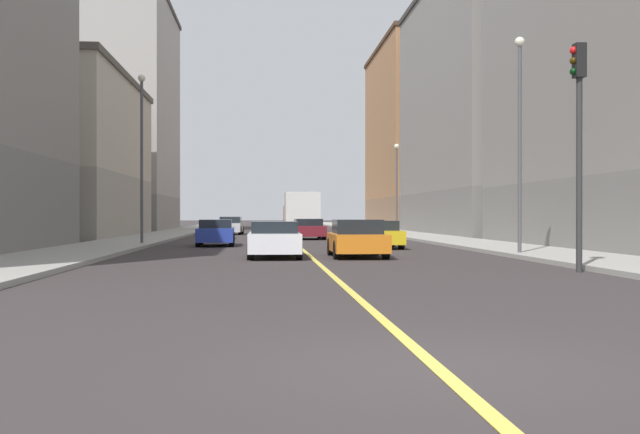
# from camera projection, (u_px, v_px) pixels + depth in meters

# --- Properties ---
(ground_plane) EXTENTS (400.00, 400.00, 0.00)m
(ground_plane) POSITION_uv_depth(u_px,v_px,m) (435.00, 367.00, 7.42)
(ground_plane) COLOR #352E2F
(ground_plane) RESTS_ON ground
(sidewalk_left) EXTENTS (3.76, 168.00, 0.15)m
(sidewalk_left) POSITION_uv_depth(u_px,v_px,m) (402.00, 234.00, 56.96)
(sidewalk_left) COLOR #9E9B93
(sidewalk_left) RESTS_ON ground
(sidewalk_right) EXTENTS (3.76, 168.00, 0.15)m
(sidewalk_right) POSITION_uv_depth(u_px,v_px,m) (167.00, 234.00, 55.60)
(sidewalk_right) COLOR #9E9B93
(sidewalk_right) RESTS_ON ground
(lane_center_stripe) EXTENTS (0.16, 154.00, 0.01)m
(lane_center_stripe) POSITION_uv_depth(u_px,v_px,m) (286.00, 235.00, 56.28)
(lane_center_stripe) COLOR #E5D14C
(lane_center_stripe) RESTS_ON ground
(building_left_mid) EXTENTS (10.06, 23.82, 19.23)m
(building_left_mid) POSITION_uv_depth(u_px,v_px,m) (491.00, 109.00, 56.65)
(building_left_mid) COLOR slate
(building_left_mid) RESTS_ON ground
(building_left_far) EXTENTS (10.06, 21.33, 19.83)m
(building_left_far) POSITION_uv_depth(u_px,v_px,m) (423.00, 138.00, 81.03)
(building_left_far) COLOR #8F6B4F
(building_left_far) RESTS_ON ground
(building_right_midblock) EXTENTS (10.06, 20.13, 10.93)m
(building_right_midblock) POSITION_uv_depth(u_px,v_px,m) (56.00, 156.00, 50.01)
(building_right_midblock) COLOR #9D9688
(building_right_midblock) RESTS_ON ground
(building_right_distant) EXTENTS (10.06, 18.14, 22.05)m
(building_right_distant) POSITION_uv_depth(u_px,v_px,m) (119.00, 116.00, 71.88)
(building_right_distant) COLOR gray
(building_right_distant) RESTS_ON ground
(traffic_light_left_near) EXTENTS (0.40, 0.32, 6.04)m
(traffic_light_left_near) POSITION_uv_depth(u_px,v_px,m) (579.00, 124.00, 19.61)
(traffic_light_left_near) COLOR #2D2D2D
(traffic_light_left_near) RESTS_ON ground
(street_lamp_left_near) EXTENTS (0.36, 0.36, 7.85)m
(street_lamp_left_near) POSITION_uv_depth(u_px,v_px,m) (520.00, 123.00, 27.08)
(street_lamp_left_near) COLOR #4C4C51
(street_lamp_left_near) RESTS_ON ground
(street_lamp_right_near) EXTENTS (0.36, 0.36, 8.20)m
(street_lamp_right_near) POSITION_uv_depth(u_px,v_px,m) (142.00, 143.00, 36.15)
(street_lamp_right_near) COLOR #4C4C51
(street_lamp_right_near) RESTS_ON ground
(street_lamp_left_far) EXTENTS (0.36, 0.36, 6.34)m
(street_lamp_left_far) POSITION_uv_depth(u_px,v_px,m) (397.00, 179.00, 52.01)
(street_lamp_left_far) COLOR #4C4C51
(street_lamp_left_far) RESTS_ON ground
(car_yellow) EXTENTS (1.86, 4.16, 1.25)m
(car_yellow) POSITION_uv_depth(u_px,v_px,m) (379.00, 234.00, 33.91)
(car_yellow) COLOR gold
(car_yellow) RESTS_ON ground
(car_blue) EXTENTS (1.89, 4.33, 1.29)m
(car_blue) POSITION_uv_depth(u_px,v_px,m) (216.00, 233.00, 36.60)
(car_blue) COLOR #23389E
(car_blue) RESTS_ON ground
(car_green) EXTENTS (2.02, 4.22, 1.36)m
(car_green) POSITION_uv_depth(u_px,v_px,m) (293.00, 224.00, 69.83)
(car_green) COLOR #1E6B38
(car_green) RESTS_ON ground
(car_white) EXTENTS (1.87, 4.13, 1.29)m
(car_white) POSITION_uv_depth(u_px,v_px,m) (274.00, 239.00, 26.30)
(car_white) COLOR white
(car_white) RESTS_ON ground
(car_silver) EXTENTS (1.95, 4.51, 1.38)m
(car_silver) POSITION_uv_depth(u_px,v_px,m) (231.00, 226.00, 57.79)
(car_silver) COLOR silver
(car_silver) RESTS_ON ground
(car_orange) EXTENTS (1.92, 4.05, 1.35)m
(car_orange) POSITION_uv_depth(u_px,v_px,m) (357.00, 239.00, 26.62)
(car_orange) COLOR orange
(car_orange) RESTS_ON ground
(car_maroon) EXTENTS (2.04, 4.13, 1.28)m
(car_maroon) POSITION_uv_depth(u_px,v_px,m) (308.00, 229.00, 46.33)
(car_maroon) COLOR maroon
(car_maroon) RESTS_ON ground
(box_truck) EXTENTS (2.50, 6.76, 3.12)m
(box_truck) POSITION_uv_depth(u_px,v_px,m) (301.00, 213.00, 54.41)
(box_truck) COLOR maroon
(box_truck) RESTS_ON ground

